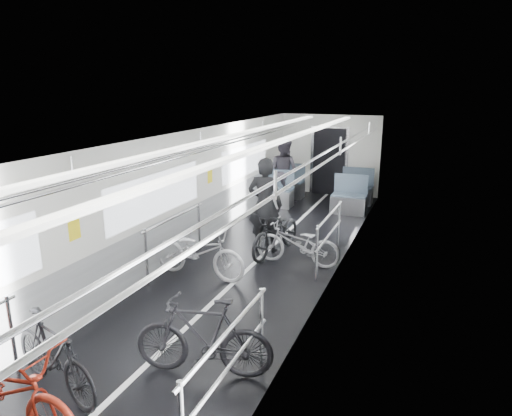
{
  "coord_description": "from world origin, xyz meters",
  "views": [
    {
      "loc": [
        2.98,
        -6.55,
        3.25
      ],
      "look_at": [
        0.0,
        0.97,
        1.06
      ],
      "focal_mm": 32.0,
      "sensor_mm": 36.0,
      "label": 1
    }
  ],
  "objects_px": {
    "bike_aisle": "(276,232)",
    "person_standing": "(265,205)",
    "bike_left_far": "(199,252)",
    "bike_right_mid": "(297,243)",
    "person_seated": "(283,171)",
    "bike_right_near": "(203,337)",
    "bike_left_near": "(3,389)",
    "bike_left_mid": "(54,355)"
  },
  "relations": [
    {
      "from": "bike_aisle",
      "to": "person_standing",
      "type": "xyz_separation_m",
      "value": [
        -0.28,
        0.1,
        0.5
      ]
    },
    {
      "from": "bike_left_far",
      "to": "bike_right_mid",
      "type": "height_order",
      "value": "bike_left_far"
    },
    {
      "from": "bike_left_far",
      "to": "person_seated",
      "type": "distance_m",
      "value": 5.53
    },
    {
      "from": "bike_right_near",
      "to": "bike_aisle",
      "type": "distance_m",
      "value": 4.04
    },
    {
      "from": "bike_left_near",
      "to": "bike_left_mid",
      "type": "distance_m",
      "value": 0.64
    },
    {
      "from": "bike_aisle",
      "to": "person_seated",
      "type": "xyz_separation_m",
      "value": [
        -1.16,
        3.94,
        0.45
      ]
    },
    {
      "from": "bike_left_near",
      "to": "bike_right_mid",
      "type": "xyz_separation_m",
      "value": [
        1.33,
        5.13,
        -0.08
      ]
    },
    {
      "from": "bike_left_near",
      "to": "bike_left_far",
      "type": "distance_m",
      "value": 3.98
    },
    {
      "from": "bike_right_mid",
      "to": "person_standing",
      "type": "height_order",
      "value": "person_standing"
    },
    {
      "from": "bike_left_far",
      "to": "bike_right_mid",
      "type": "xyz_separation_m",
      "value": [
        1.43,
        1.15,
        -0.05
      ]
    },
    {
      "from": "bike_left_mid",
      "to": "bike_left_far",
      "type": "height_order",
      "value": "bike_left_far"
    },
    {
      "from": "bike_left_mid",
      "to": "bike_right_mid",
      "type": "xyz_separation_m",
      "value": [
        1.36,
        4.49,
        -0.04
      ]
    },
    {
      "from": "bike_left_mid",
      "to": "person_standing",
      "type": "bearing_deg",
      "value": 10.5
    },
    {
      "from": "bike_aisle",
      "to": "bike_right_near",
      "type": "bearing_deg",
      "value": -72.09
    },
    {
      "from": "bike_left_far",
      "to": "person_standing",
      "type": "distance_m",
      "value": 1.83
    },
    {
      "from": "bike_left_mid",
      "to": "bike_right_near",
      "type": "xyz_separation_m",
      "value": [
        1.33,
        0.88,
        0.02
      ]
    },
    {
      "from": "bike_left_far",
      "to": "bike_aisle",
      "type": "xyz_separation_m",
      "value": [
        0.88,
        1.56,
        -0.01
      ]
    },
    {
      "from": "bike_left_near",
      "to": "bike_left_mid",
      "type": "xyz_separation_m",
      "value": [
        -0.03,
        0.64,
        -0.04
      ]
    },
    {
      "from": "bike_right_near",
      "to": "person_seated",
      "type": "bearing_deg",
      "value": 179.02
    },
    {
      "from": "bike_left_mid",
      "to": "bike_left_far",
      "type": "distance_m",
      "value": 3.33
    },
    {
      "from": "bike_right_mid",
      "to": "bike_left_mid",
      "type": "bearing_deg",
      "value": -18.01
    },
    {
      "from": "bike_right_near",
      "to": "person_standing",
      "type": "relative_size",
      "value": 0.85
    },
    {
      "from": "bike_right_near",
      "to": "bike_aisle",
      "type": "relative_size",
      "value": 0.94
    },
    {
      "from": "bike_left_mid",
      "to": "bike_left_far",
      "type": "relative_size",
      "value": 0.87
    },
    {
      "from": "bike_right_near",
      "to": "person_seated",
      "type": "xyz_separation_m",
      "value": [
        -1.68,
        7.96,
        0.42
      ]
    },
    {
      "from": "bike_left_mid",
      "to": "person_seated",
      "type": "height_order",
      "value": "person_seated"
    },
    {
      "from": "bike_right_near",
      "to": "bike_aisle",
      "type": "bearing_deg",
      "value": 174.4
    },
    {
      "from": "bike_right_mid",
      "to": "bike_left_near",
      "type": "bearing_deg",
      "value": -15.67
    },
    {
      "from": "bike_left_far",
      "to": "bike_right_near",
      "type": "xyz_separation_m",
      "value": [
        1.39,
        -2.45,
        0.02
      ]
    },
    {
      "from": "bike_left_near",
      "to": "person_standing",
      "type": "bearing_deg",
      "value": -2.01
    },
    {
      "from": "bike_left_mid",
      "to": "bike_aisle",
      "type": "height_order",
      "value": "bike_left_mid"
    },
    {
      "from": "bike_right_mid",
      "to": "bike_aisle",
      "type": "relative_size",
      "value": 0.93
    },
    {
      "from": "bike_left_near",
      "to": "bike_aisle",
      "type": "relative_size",
      "value": 1.11
    },
    {
      "from": "bike_aisle",
      "to": "bike_left_mid",
      "type": "bearing_deg",
      "value": -88.83
    },
    {
      "from": "bike_left_mid",
      "to": "bike_right_near",
      "type": "bearing_deg",
      "value": -39.77
    },
    {
      "from": "person_seated",
      "to": "bike_left_mid",
      "type": "bearing_deg",
      "value": 107.37
    },
    {
      "from": "bike_right_mid",
      "to": "bike_aisle",
      "type": "distance_m",
      "value": 0.68
    },
    {
      "from": "bike_left_mid",
      "to": "bike_aisle",
      "type": "xyz_separation_m",
      "value": [
        0.81,
        4.89,
        -0.01
      ]
    },
    {
      "from": "bike_aisle",
      "to": "person_standing",
      "type": "relative_size",
      "value": 0.9
    },
    {
      "from": "bike_right_near",
      "to": "bike_left_far",
      "type": "bearing_deg",
      "value": -163.34
    },
    {
      "from": "bike_right_near",
      "to": "bike_right_mid",
      "type": "distance_m",
      "value": 3.61
    },
    {
      "from": "bike_left_far",
      "to": "bike_aisle",
      "type": "relative_size",
      "value": 1.03
    }
  ]
}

